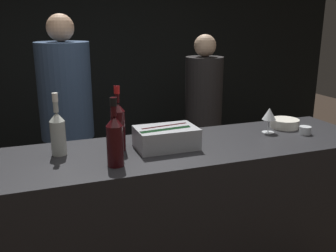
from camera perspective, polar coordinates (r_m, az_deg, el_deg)
name	(u,v)px	position (r m, az deg, el deg)	size (l,w,h in m)	color
wall_back_chalkboard	(95,54)	(4.46, -11.07, 10.73)	(6.40, 0.06, 2.80)	black
bar_counter	(170,231)	(2.36, 0.28, -15.73)	(2.49, 0.65, 1.07)	black
ice_bin_with_bottles	(166,137)	(2.11, -0.32, -1.64)	(0.34, 0.22, 0.13)	#9EA0A5
bowl_white	(285,123)	(2.64, 17.36, 0.43)	(0.19, 0.19, 0.06)	silver
wine_glass	(269,115)	(2.47, 15.17, 1.68)	(0.09, 0.09, 0.16)	silver
candle_votive	(305,130)	(2.53, 20.17, -0.61)	(0.07, 0.07, 0.05)	silver
white_wine_bottle	(58,132)	(2.07, -16.45, -0.82)	(0.08, 0.08, 0.34)	#B2B7AD
red_wine_bottle_tall	(118,125)	(2.07, -7.63, 0.18)	(0.08, 0.08, 0.36)	black
red_wine_bottle_black_foil	(115,139)	(1.84, -8.11, -1.95)	(0.08, 0.08, 0.35)	black
person_in_hoodie	(203,110)	(3.72, 5.41, 2.41)	(0.36, 0.36, 1.65)	black
person_blond_tee	(67,118)	(3.14, -15.14, 1.25)	(0.42, 0.42, 1.82)	black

